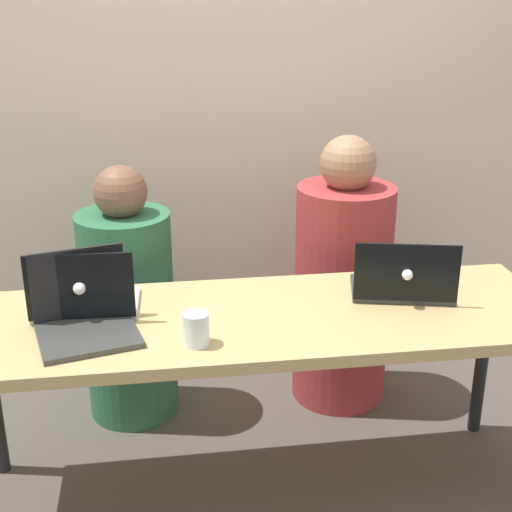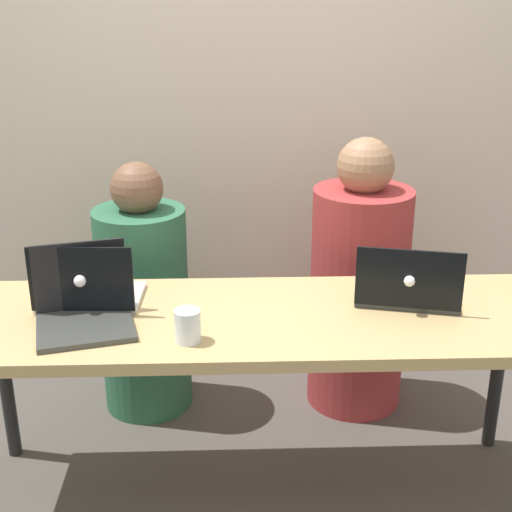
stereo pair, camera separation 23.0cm
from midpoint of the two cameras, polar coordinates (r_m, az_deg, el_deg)
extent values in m
plane|color=#4A443F|center=(2.70, -2.37, -18.38)|extent=(12.00, 12.00, 0.00)
cube|color=beige|center=(3.31, -4.93, 14.04)|extent=(5.11, 0.10, 2.63)
cube|color=tan|center=(2.33, -2.63, -5.20)|extent=(1.96, 0.62, 0.04)
cylinder|color=black|center=(2.94, 15.54, -7.84)|extent=(0.05, 0.05, 0.67)
cylinder|color=#2B6143|center=(2.99, -12.31, -4.76)|extent=(0.47, 0.47, 0.88)
sphere|color=brown|center=(2.81, -13.14, 4.97)|extent=(0.21, 0.21, 0.21)
cylinder|color=#9C3131|center=(3.03, 4.73, -3.18)|extent=(0.41, 0.41, 0.95)
sphere|color=#997051|center=(2.84, 5.08, 7.36)|extent=(0.23, 0.23, 0.23)
cube|color=#333636|center=(2.51, 8.96, -2.72)|extent=(0.38, 0.29, 0.02)
cube|color=black|center=(2.36, 9.27, -1.42)|extent=(0.34, 0.09, 0.20)
sphere|color=white|center=(2.35, 9.30, -1.55)|extent=(0.04, 0.04, 0.04)
cube|color=silver|center=(2.46, -15.97, -3.81)|extent=(0.34, 0.25, 0.02)
cube|color=black|center=(2.30, -16.73, -2.44)|extent=(0.33, 0.02, 0.22)
sphere|color=white|center=(2.29, -16.79, -2.59)|extent=(0.04, 0.04, 0.04)
cube|color=#373936|center=(2.25, -16.15, -6.25)|extent=(0.34, 0.31, 0.02)
cube|color=black|center=(2.32, -16.85, -2.15)|extent=(0.29, 0.08, 0.23)
sphere|color=white|center=(2.33, -16.89, -2.01)|extent=(0.04, 0.04, 0.04)
cylinder|color=silver|center=(2.13, -7.92, -5.88)|extent=(0.08, 0.08, 0.10)
cylinder|color=silver|center=(2.14, -7.89, -6.42)|extent=(0.07, 0.07, 0.06)
camera|label=1|loc=(0.12, -92.86, -1.11)|focal=50.00mm
camera|label=2|loc=(0.12, 87.14, 1.11)|focal=50.00mm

